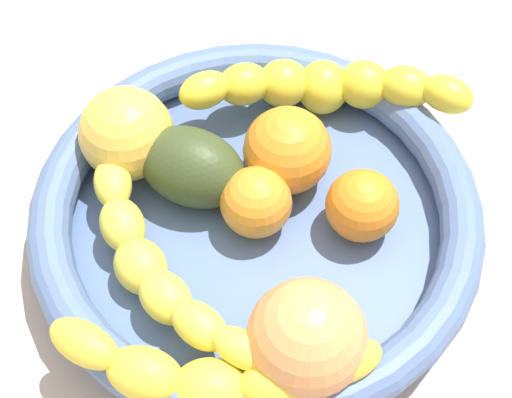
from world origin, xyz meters
The scene contains 11 objects.
kitchen_counter centered at (0.00, 0.00, 1.50)cm, with size 120.00×120.00×3.00cm, color #B6A599.
fruit_bowl centered at (0.00, 0.00, 5.61)cm, with size 32.62×32.62×5.06cm.
banana_draped_left centered at (3.84, -11.24, 8.04)cm, with size 17.50×17.08×5.55cm.
banana_draped_right centered at (1.96, 8.11, 7.58)cm, with size 23.13×9.21×4.75cm.
banana_arching_top centered at (-7.33, 11.02, 7.69)cm, with size 17.00×15.24×4.84cm.
orange_front centered at (-5.48, -5.13, 7.58)cm, with size 5.26×5.26×5.26cm, color orange.
orange_mid_left centered at (-0.05, -0.14, 7.54)cm, with size 5.19×5.19×5.19cm, color orange.
orange_mid_right centered at (1.34, -4.52, 8.22)cm, with size 6.55×6.55×6.55cm, color orange.
avocado_dark centered at (5.36, 1.29, 7.81)cm, with size 8.21×5.72×5.90cm, color #364523.
peach_blush centered at (-10.00, 5.45, 8.73)cm, with size 7.57×7.57×7.57cm, color #F39956.
apple_yellow centered at (10.64, 2.97, 8.49)cm, with size 7.08×7.08×7.08cm, color #EBBC49.
Camera 1 is at (-21.92, 21.58, 52.61)cm, focal length 54.08 mm.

